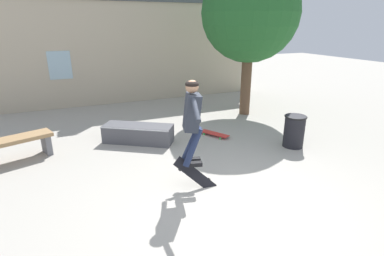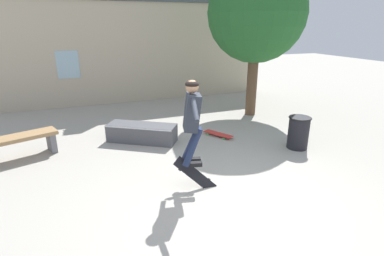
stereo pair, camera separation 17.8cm
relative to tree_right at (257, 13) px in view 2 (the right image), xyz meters
name	(u,v)px [view 2 (the right image)]	position (x,y,z in m)	size (l,w,h in m)	color
ground_plane	(223,199)	(-3.00, -4.07, -3.00)	(40.00, 40.00, 0.00)	#A39E93
building_backdrop	(133,47)	(-3.00, 3.15, -1.05)	(10.67, 0.52, 4.68)	#B7A88E
tree_right	(257,13)	(0.00, 0.00, 0.00)	(2.82, 2.82, 4.43)	brown
park_bench	(14,143)	(-6.37, -1.15, -2.63)	(1.72, 0.96, 0.51)	#99754C
skate_ledge	(142,133)	(-3.69, -1.06, -2.78)	(1.68, 1.37, 0.43)	#4C4C51
trash_bin	(298,132)	(-0.44, -2.76, -2.61)	(0.50, 0.50, 0.75)	black
skater	(192,116)	(-3.33, -3.51, -1.70)	(0.41, 1.23, 1.45)	#282D38
skateboard_flipping	(195,175)	(-3.28, -3.55, -2.76)	(0.74, 0.30, 0.71)	black
skateboard_resting	(218,134)	(-1.82, -1.44, -2.93)	(0.56, 0.80, 0.08)	red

